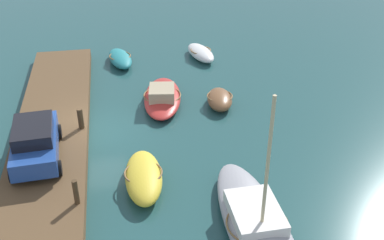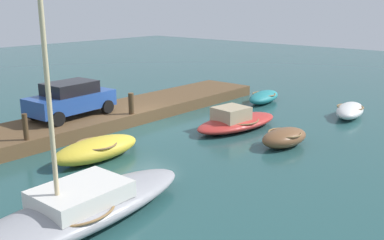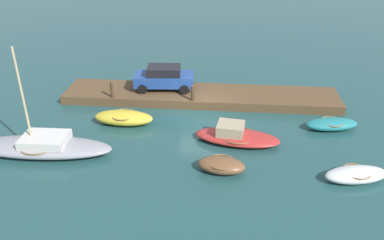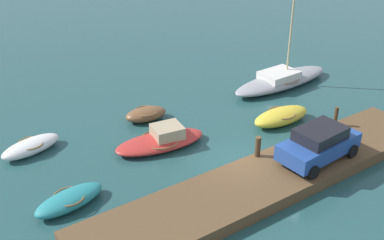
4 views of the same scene
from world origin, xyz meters
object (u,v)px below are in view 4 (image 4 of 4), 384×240
object	(u,v)px
rowboat_yellow	(281,116)
mooring_post_mid_west	(336,116)
parked_car	(319,143)
dinghy_brown	(146,114)
rowboat_white	(31,146)
motorboat_red	(161,140)
sailboat_grey	(281,80)
mooring_post_west	(258,147)
rowboat_teal	(69,200)

from	to	relation	value
rowboat_yellow	mooring_post_mid_west	world-z (taller)	mooring_post_mid_west
parked_car	dinghy_brown	bearing A→B (deg)	111.48
rowboat_white	motorboat_red	bearing A→B (deg)	-41.50
sailboat_grey	parked_car	bearing A→B (deg)	-125.44
mooring_post_mid_west	mooring_post_west	bearing A→B (deg)	180.00
rowboat_yellow	mooring_post_mid_west	xyz separation A→B (m)	(1.39, -2.56, 0.69)
sailboat_grey	motorboat_red	bearing A→B (deg)	-169.72
motorboat_red	mooring_post_west	distance (m)	5.04
rowboat_teal	parked_car	distance (m)	11.38
dinghy_brown	parked_car	size ratio (longest dim) A/B	0.61
rowboat_yellow	motorboat_red	bearing A→B (deg)	168.96
sailboat_grey	mooring_post_west	distance (m)	9.84
sailboat_grey	dinghy_brown	bearing A→B (deg)	173.68
rowboat_yellow	mooring_post_west	distance (m)	4.80
mooring_post_west	parked_car	world-z (taller)	parked_car
mooring_post_mid_west	rowboat_teal	bearing A→B (deg)	171.41
motorboat_red	dinghy_brown	distance (m)	3.07
parked_car	rowboat_white	bearing A→B (deg)	135.76
sailboat_grey	dinghy_brown	size ratio (longest dim) A/B	3.07
rowboat_teal	mooring_post_mid_west	xyz separation A→B (m)	(13.90, -2.10, 0.77)
rowboat_white	parked_car	size ratio (longest dim) A/B	0.79
rowboat_yellow	mooring_post_mid_west	distance (m)	2.99
mooring_post_west	mooring_post_mid_west	xyz separation A→B (m)	(5.40, 0.00, 0.01)
mooring_post_west	rowboat_white	bearing A→B (deg)	139.46
motorboat_red	dinghy_brown	xyz separation A→B (m)	(0.76, 2.97, -0.01)
dinghy_brown	rowboat_yellow	xyz separation A→B (m)	(6.07, -4.53, 0.04)
motorboat_red	mooring_post_west	world-z (taller)	mooring_post_west
rowboat_white	mooring_post_mid_west	xyz separation A→B (m)	(13.90, -7.28, 0.76)
parked_car	rowboat_teal	bearing A→B (deg)	156.16
rowboat_white	mooring_post_west	size ratio (longest dim) A/B	3.23
rowboat_yellow	rowboat_teal	bearing A→B (deg)	-176.09
motorboat_red	rowboat_teal	xyz separation A→B (m)	(-5.68, -2.02, -0.05)
sailboat_grey	rowboat_white	size ratio (longest dim) A/B	2.36
motorboat_red	rowboat_yellow	xyz separation A→B (m)	(6.83, -1.56, 0.03)
sailboat_grey	rowboat_teal	distance (m)	16.59
rowboat_yellow	mooring_post_west	xyz separation A→B (m)	(-4.01, -2.56, 0.67)
mooring_post_west	mooring_post_mid_west	bearing A→B (deg)	0.00
sailboat_grey	parked_car	xyz separation A→B (m)	(-5.41, -8.03, 0.97)
mooring_post_west	parked_car	xyz separation A→B (m)	(2.14, -1.76, 0.34)
dinghy_brown	parked_car	world-z (taller)	parked_car
motorboat_red	mooring_post_west	size ratio (longest dim) A/B	4.89
rowboat_yellow	mooring_post_mid_west	size ratio (longest dim) A/B	3.50
mooring_post_west	rowboat_teal	bearing A→B (deg)	166.13
motorboat_red	rowboat_teal	world-z (taller)	motorboat_red
motorboat_red	rowboat_white	bearing A→B (deg)	158.93
rowboat_white	mooring_post_west	distance (m)	11.22
mooring_post_west	parked_car	bearing A→B (deg)	-39.31
sailboat_grey	rowboat_white	xyz separation A→B (m)	(-16.06, 1.00, -0.12)
sailboat_grey	dinghy_brown	world-z (taller)	sailboat_grey
sailboat_grey	rowboat_yellow	xyz separation A→B (m)	(-3.55, -3.72, -0.05)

